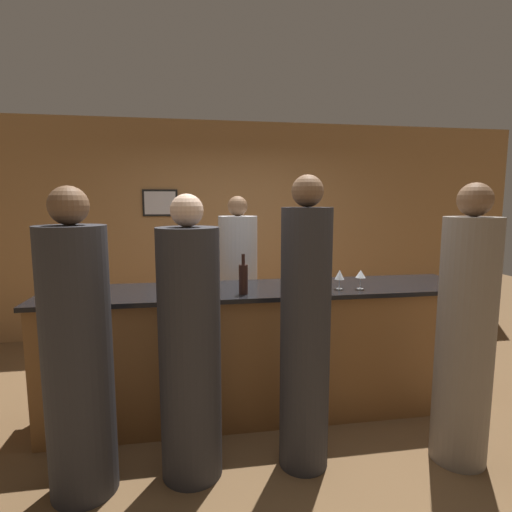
# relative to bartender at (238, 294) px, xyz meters

# --- Properties ---
(ground_plane) EXTENTS (14.00, 14.00, 0.00)m
(ground_plane) POSITION_rel_bartender_xyz_m (0.12, -0.77, -0.84)
(ground_plane) COLOR brown
(back_wall) EXTENTS (8.00, 0.08, 2.80)m
(back_wall) POSITION_rel_bartender_xyz_m (0.12, 1.40, 0.56)
(back_wall) COLOR #A37547
(back_wall) RESTS_ON ground_plane
(bar_counter) EXTENTS (3.50, 0.72, 1.06)m
(bar_counter) POSITION_rel_bartender_xyz_m (0.12, -0.77, -0.31)
(bar_counter) COLOR brown
(bar_counter) RESTS_ON ground_plane
(bartender) EXTENTS (0.39, 0.39, 1.82)m
(bartender) POSITION_rel_bartender_xyz_m (0.00, 0.00, 0.00)
(bartender) COLOR #B2B2B7
(bartender) RESTS_ON ground_plane
(guest_0) EXTENTS (0.36, 0.36, 1.88)m
(guest_0) POSITION_rel_bartender_xyz_m (1.33, -1.63, 0.04)
(guest_0) COLOR gray
(guest_0) RESTS_ON ground_plane
(guest_1) EXTENTS (0.39, 0.39, 1.81)m
(guest_1) POSITION_rel_bartender_xyz_m (-0.48, -1.48, -0.01)
(guest_1) COLOR #2D2D33
(guest_1) RESTS_ON ground_plane
(guest_2) EXTENTS (0.39, 0.39, 1.85)m
(guest_2) POSITION_rel_bartender_xyz_m (-1.13, -1.53, 0.01)
(guest_2) COLOR #2D2D33
(guest_2) RESTS_ON ground_plane
(guest_3) EXTENTS (0.32, 0.32, 1.93)m
(guest_3) POSITION_rel_bartender_xyz_m (0.26, -1.51, 0.06)
(guest_3) COLOR #2D2D33
(guest_3) RESTS_ON ground_plane
(wine_bottle_0) EXTENTS (0.08, 0.08, 0.30)m
(wine_bottle_0) POSITION_rel_bartender_xyz_m (1.78, -0.81, 0.34)
(wine_bottle_0) COLOR black
(wine_bottle_0) RESTS_ON bar_counter
(wine_bottle_1) EXTENTS (0.08, 0.08, 0.26)m
(wine_bottle_1) POSITION_rel_bartender_xyz_m (-0.62, -0.51, 0.33)
(wine_bottle_1) COLOR black
(wine_bottle_1) RESTS_ON bar_counter
(wine_bottle_2) EXTENTS (0.07, 0.07, 0.31)m
(wine_bottle_2) POSITION_rel_bartender_xyz_m (-0.07, -0.97, 0.34)
(wine_bottle_2) COLOR black
(wine_bottle_2) RESTS_ON bar_counter
(wine_glass_0) EXTENTS (0.08, 0.08, 0.16)m
(wine_glass_0) POSITION_rel_bartender_xyz_m (0.88, -0.95, 0.34)
(wine_glass_0) COLOR silver
(wine_glass_0) RESTS_ON bar_counter
(wine_glass_1) EXTENTS (0.06, 0.06, 0.16)m
(wine_glass_1) POSITION_rel_bartender_xyz_m (0.32, -0.77, 0.34)
(wine_glass_1) COLOR silver
(wine_glass_1) RESTS_ON bar_counter
(wine_glass_2) EXTENTS (0.08, 0.08, 0.16)m
(wine_glass_2) POSITION_rel_bartender_xyz_m (0.71, -0.92, 0.34)
(wine_glass_2) COLOR silver
(wine_glass_2) RESTS_ON bar_counter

